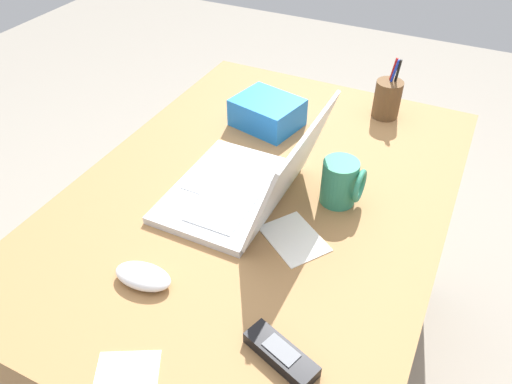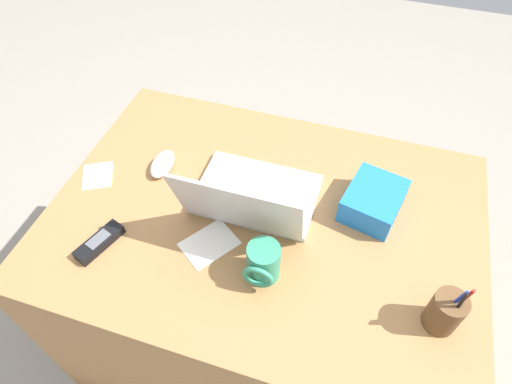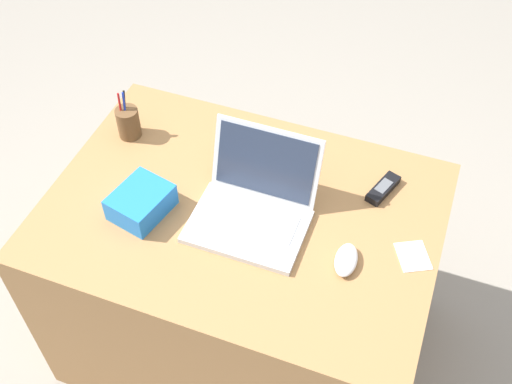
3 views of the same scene
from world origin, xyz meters
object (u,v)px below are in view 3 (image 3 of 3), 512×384
(cordless_phone, at_px, (383,189))
(computer_mouse, at_px, (346,260))
(laptop, at_px, (253,205))
(pen_holder, at_px, (128,122))
(snack_bag, at_px, (141,202))
(coffee_mug_white, at_px, (247,154))

(cordless_phone, bearing_deg, computer_mouse, -96.86)
(laptop, distance_m, pen_holder, 0.53)
(computer_mouse, xyz_separation_m, snack_bag, (-0.61, -0.03, 0.02))
(coffee_mug_white, relative_size, pen_holder, 0.62)
(cordless_phone, xyz_separation_m, snack_bag, (-0.65, -0.32, 0.03))
(coffee_mug_white, bearing_deg, pen_holder, -179.67)
(coffee_mug_white, bearing_deg, computer_mouse, -33.42)
(snack_bag, bearing_deg, laptop, 17.07)
(computer_mouse, distance_m, pen_holder, 0.84)
(snack_bag, bearing_deg, computer_mouse, 2.48)
(laptop, xyz_separation_m, snack_bag, (-0.31, -0.10, -0.01))
(laptop, distance_m, computer_mouse, 0.31)
(coffee_mug_white, distance_m, pen_holder, 0.41)
(computer_mouse, distance_m, snack_bag, 0.61)
(laptop, xyz_separation_m, computer_mouse, (0.30, -0.07, -0.03))
(computer_mouse, height_order, coffee_mug_white, coffee_mug_white)
(pen_holder, bearing_deg, snack_bag, -55.89)
(cordless_phone, bearing_deg, pen_holder, -176.94)
(laptop, height_order, coffee_mug_white, laptop)
(coffee_mug_white, distance_m, snack_bag, 0.36)
(pen_holder, height_order, snack_bag, pen_holder)
(snack_bag, bearing_deg, cordless_phone, 26.63)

